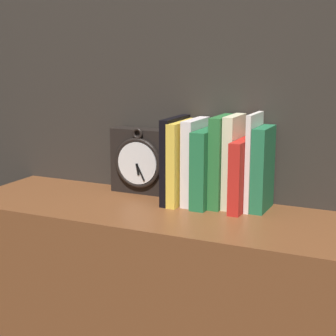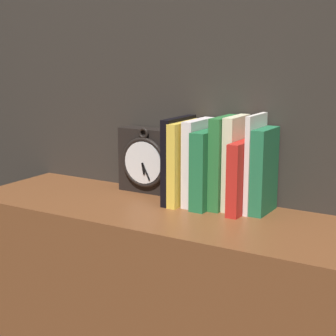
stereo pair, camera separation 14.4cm
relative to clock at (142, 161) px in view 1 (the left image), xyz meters
The scene contains 11 objects.
wall_back 0.41m from the clock, 25.10° to the left, with size 6.00×0.05×2.60m.
clock is the anchor object (origin of this frame).
book_slot0_black 0.13m from the clock, 19.32° to the right, with size 0.02×0.15×0.23m.
book_slot1_yellow 0.16m from the clock, 16.86° to the right, with size 0.03×0.16×0.22m.
book_slot2_white 0.18m from the clock, 11.04° to the right, with size 0.03×0.14×0.23m.
book_slot3_green 0.22m from the clock, 11.16° to the right, with size 0.04×0.15×0.21m.
book_slot4_green 0.26m from the clock, ahead, with size 0.03×0.13×0.24m.
book_slot5_cream 0.29m from the clock, ahead, with size 0.03×0.11×0.24m.
book_slot6_red 0.32m from the clock, ahead, with size 0.03×0.15×0.19m.
book_slot7_white 0.34m from the clock, ahead, with size 0.01×0.12×0.25m.
book_slot8_green 0.36m from the clock, ahead, with size 0.03×0.11×0.22m.
Camera 1 is at (0.60, -1.27, 1.24)m, focal length 60.00 mm.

